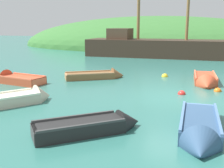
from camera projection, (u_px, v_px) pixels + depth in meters
ground_plane at (174, 97)px, 12.31m from camera, size 120.00×120.00×0.00m
shore_hill at (155, 46)px, 42.64m from camera, size 43.10×25.21×9.08m
sailing_ship at (157, 51)px, 27.93m from camera, size 17.32×4.09×11.45m
rowboat_portside at (93, 128)px, 8.23m from camera, size 3.09×2.86×0.90m
rowboat_outer_right at (16, 80)px, 15.33m from camera, size 3.21×1.62×1.13m
rowboat_center at (99, 76)px, 16.60m from camera, size 3.54×2.80×1.00m
rowboat_far at (205, 81)px, 15.08m from camera, size 1.31×3.57×1.08m
rowboat_near_dock at (20, 100)px, 11.32m from camera, size 2.60×3.01×1.09m
rowboat_outer_left at (199, 131)px, 7.96m from camera, size 1.20×3.78×1.06m
buoy_yellow at (165, 77)px, 17.16m from camera, size 0.40×0.40×0.40m
buoy_orange at (218, 91)px, 13.35m from camera, size 0.36×0.36×0.36m
buoy_red at (182, 94)px, 12.80m from camera, size 0.36×0.36×0.36m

